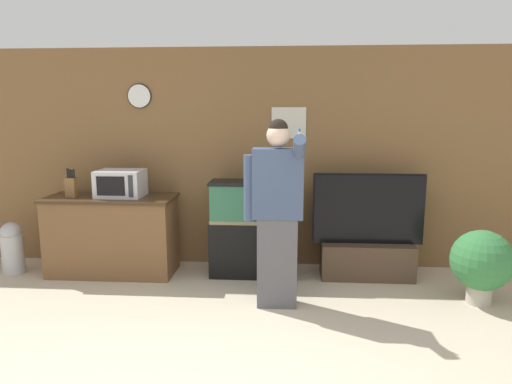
{
  "coord_description": "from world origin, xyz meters",
  "views": [
    {
      "loc": [
        0.37,
        -2.51,
        1.88
      ],
      "look_at": [
        0.06,
        2.07,
        1.05
      ],
      "focal_mm": 32.0,
      "sensor_mm": 36.0,
      "label": 1
    }
  ],
  "objects_px": {
    "knife_block": "(71,186)",
    "trash_bin": "(12,247)",
    "microwave": "(121,183)",
    "tv_on_stand": "(367,248)",
    "person_standing": "(277,211)",
    "counter_island": "(113,235)",
    "aquarium_on_stand": "(254,228)",
    "potted_plant": "(482,262)"
  },
  "relations": [
    {
      "from": "counter_island",
      "to": "potted_plant",
      "type": "distance_m",
      "value": 3.95
    },
    {
      "from": "microwave",
      "to": "potted_plant",
      "type": "distance_m",
      "value": 3.88
    },
    {
      "from": "tv_on_stand",
      "to": "aquarium_on_stand",
      "type": "bearing_deg",
      "value": -179.91
    },
    {
      "from": "knife_block",
      "to": "person_standing",
      "type": "distance_m",
      "value": 2.45
    },
    {
      "from": "counter_island",
      "to": "microwave",
      "type": "bearing_deg",
      "value": 7.33
    },
    {
      "from": "aquarium_on_stand",
      "to": "potted_plant",
      "type": "height_order",
      "value": "aquarium_on_stand"
    },
    {
      "from": "knife_block",
      "to": "tv_on_stand",
      "type": "relative_size",
      "value": 0.26
    },
    {
      "from": "aquarium_on_stand",
      "to": "potted_plant",
      "type": "bearing_deg",
      "value": -16.02
    },
    {
      "from": "knife_block",
      "to": "trash_bin",
      "type": "height_order",
      "value": "knife_block"
    },
    {
      "from": "microwave",
      "to": "tv_on_stand",
      "type": "xyz_separation_m",
      "value": [
        2.79,
        0.05,
        -0.71
      ]
    },
    {
      "from": "knife_block",
      "to": "person_standing",
      "type": "height_order",
      "value": "person_standing"
    },
    {
      "from": "counter_island",
      "to": "microwave",
      "type": "relative_size",
      "value": 2.87
    },
    {
      "from": "counter_island",
      "to": "tv_on_stand",
      "type": "bearing_deg",
      "value": 1.25
    },
    {
      "from": "counter_island",
      "to": "knife_block",
      "type": "xyz_separation_m",
      "value": [
        -0.43,
        -0.04,
        0.57
      ]
    },
    {
      "from": "person_standing",
      "to": "knife_block",
      "type": "bearing_deg",
      "value": 162.8
    },
    {
      "from": "microwave",
      "to": "tv_on_stand",
      "type": "bearing_deg",
      "value": 0.98
    },
    {
      "from": "person_standing",
      "to": "potted_plant",
      "type": "xyz_separation_m",
      "value": [
        1.99,
        0.17,
        -0.51
      ]
    },
    {
      "from": "potted_plant",
      "to": "trash_bin",
      "type": "height_order",
      "value": "potted_plant"
    },
    {
      "from": "knife_block",
      "to": "trash_bin",
      "type": "relative_size",
      "value": 0.54
    },
    {
      "from": "microwave",
      "to": "tv_on_stand",
      "type": "distance_m",
      "value": 2.88
    },
    {
      "from": "potted_plant",
      "to": "counter_island",
      "type": "bearing_deg",
      "value": 171.39
    },
    {
      "from": "counter_island",
      "to": "person_standing",
      "type": "height_order",
      "value": "person_standing"
    },
    {
      "from": "aquarium_on_stand",
      "to": "person_standing",
      "type": "distance_m",
      "value": 0.96
    },
    {
      "from": "knife_block",
      "to": "person_standing",
      "type": "bearing_deg",
      "value": -17.2
    },
    {
      "from": "knife_block",
      "to": "aquarium_on_stand",
      "type": "distance_m",
      "value": 2.12
    },
    {
      "from": "person_standing",
      "to": "trash_bin",
      "type": "bearing_deg",
      "value": 167.48
    },
    {
      "from": "person_standing",
      "to": "aquarium_on_stand",
      "type": "bearing_deg",
      "value": 108.7
    },
    {
      "from": "aquarium_on_stand",
      "to": "knife_block",
      "type": "bearing_deg",
      "value": -177.14
    },
    {
      "from": "tv_on_stand",
      "to": "person_standing",
      "type": "distance_m",
      "value": 1.43
    },
    {
      "from": "knife_block",
      "to": "counter_island",
      "type": "bearing_deg",
      "value": 5.54
    },
    {
      "from": "microwave",
      "to": "aquarium_on_stand",
      "type": "height_order",
      "value": "microwave"
    },
    {
      "from": "knife_block",
      "to": "potted_plant",
      "type": "xyz_separation_m",
      "value": [
        4.33,
        -0.55,
        -0.61
      ]
    },
    {
      "from": "counter_island",
      "to": "tv_on_stand",
      "type": "xyz_separation_m",
      "value": [
        2.92,
        0.06,
        -0.11
      ]
    },
    {
      "from": "aquarium_on_stand",
      "to": "trash_bin",
      "type": "height_order",
      "value": "aquarium_on_stand"
    },
    {
      "from": "knife_block",
      "to": "aquarium_on_stand",
      "type": "height_order",
      "value": "knife_block"
    },
    {
      "from": "aquarium_on_stand",
      "to": "person_standing",
      "type": "height_order",
      "value": "person_standing"
    },
    {
      "from": "trash_bin",
      "to": "aquarium_on_stand",
      "type": "bearing_deg",
      "value": 2.91
    },
    {
      "from": "microwave",
      "to": "person_standing",
      "type": "height_order",
      "value": "person_standing"
    },
    {
      "from": "microwave",
      "to": "aquarium_on_stand",
      "type": "relative_size",
      "value": 0.47
    },
    {
      "from": "aquarium_on_stand",
      "to": "tv_on_stand",
      "type": "distance_m",
      "value": 1.3
    },
    {
      "from": "counter_island",
      "to": "person_standing",
      "type": "xyz_separation_m",
      "value": [
        1.91,
        -0.77,
        0.48
      ]
    },
    {
      "from": "counter_island",
      "to": "person_standing",
      "type": "bearing_deg",
      "value": -21.83
    }
  ]
}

